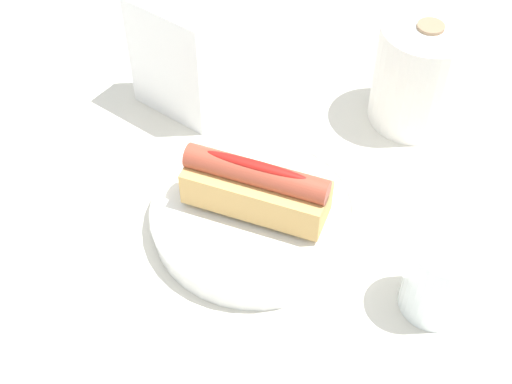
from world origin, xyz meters
The scene contains 6 objects.
ground_plane centered at (0.00, 0.00, 0.00)m, with size 2.40×2.40×0.00m, color silver.
serving_bowl centered at (0.03, 0.00, 0.02)m, with size 0.23×0.23×0.03m.
hotdog_front centered at (0.03, 0.00, 0.06)m, with size 0.16×0.07×0.06m.
water_glass centered at (0.23, 0.00, 0.04)m, with size 0.07×0.07×0.09m.
paper_towel_roll centered at (0.11, 0.25, 0.07)m, with size 0.11×0.11×0.13m.
napkin_box centered at (-0.15, 0.12, 0.07)m, with size 0.11×0.04×0.15m, color white.
Camera 1 is at (0.27, -0.43, 0.61)m, focal length 50.76 mm.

